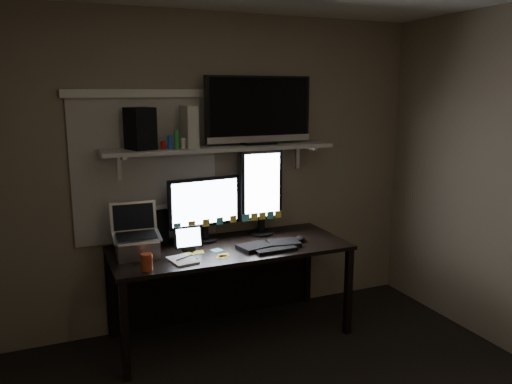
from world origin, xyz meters
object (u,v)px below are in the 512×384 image
speaker (140,129)px  tablet (188,238)px  monitor_landscape (205,209)px  laptop (137,232)px  game_console (189,127)px  keyboard (269,245)px  desk (225,263)px  tv (259,111)px  mouse (300,238)px  monitor_portrait (261,192)px  cup (147,262)px

speaker → tablet: bearing=-50.8°
monitor_landscape → laptop: 0.59m
game_console → keyboard: bearing=-32.4°
keyboard → speaker: bearing=156.6°
desk → tv: tv is taller
mouse → tv: (-0.23, 0.30, 1.00)m
monitor_landscape → tablet: bearing=-142.6°
tv → monitor_portrait: bearing=1.2°
mouse → tablet: size_ratio=0.52×
monitor_portrait → tablet: monitor_portrait is taller
cup → laptop: bearing=92.0°
laptop → speaker: size_ratio=1.23×
laptop → tv: tv is taller
speaker → desk: bearing=-26.0°
monitor_landscape → keyboard: monitor_landscape is taller
monitor_landscape → speaker: bearing=173.8°
mouse → game_console: bearing=178.5°
mouse → cup: 1.26m
desk → monitor_landscape: bearing=148.2°
monitor_portrait → tv: tv is taller
cup → tv: tv is taller
speaker → mouse: bearing=-32.4°
game_console → cup: bearing=-130.4°
monitor_landscape → tablet: 0.31m
monitor_portrait → mouse: size_ratio=6.38×
laptop → keyboard: bearing=-6.9°
keyboard → tv: tv is taller
desk → laptop: size_ratio=4.86×
monitor_portrait → speaker: (-0.96, -0.01, 0.54)m
laptop → game_console: (0.45, 0.19, 0.72)m
tv → speaker: bearing=178.9°
desk → mouse: mouse is taller
keyboard → tablet: tablet is taller
monitor_portrait → tv: bearing=-177.1°
laptop → monitor_landscape: bearing=20.0°
laptop → cup: 0.33m
game_console → monitor_portrait: bearing=1.1°
keyboard → game_console: bearing=143.2°
keyboard → tv: (0.05, 0.34, 1.00)m
tablet → laptop: laptop is taller
cup → desk: bearing=30.2°
monitor_portrait → speaker: speaker is taller
mouse → tablet: (-0.88, 0.11, 0.07)m
desk → tv: 1.24m
mouse → cup: bearing=-152.1°
keyboard → speaker: size_ratio=1.61×
tv → speaker: (-0.93, -0.01, -0.11)m
keyboard → monitor_landscape: bearing=137.6°
keyboard → laptop: bearing=168.0°
monitor_landscape → laptop: monitor_landscape is taller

